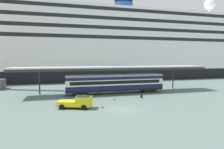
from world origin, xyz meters
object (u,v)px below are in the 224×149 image
object	(u,v)px
train_carriage	(116,83)
service_truck	(78,102)
traffic_cone_mid	(102,106)
cruise_ship	(129,48)
traffic_cone_near	(114,98)
quay_bollard	(141,95)

from	to	relation	value
train_carriage	service_truck	size ratio (longest dim) A/B	3.82
traffic_cone_mid	cruise_ship	bearing A→B (deg)	65.40
service_truck	traffic_cone_near	size ratio (longest dim) A/B	9.25
quay_bollard	service_truck	bearing A→B (deg)	-159.87
train_carriage	quay_bollard	distance (m)	7.02
traffic_cone_near	traffic_cone_mid	xyz separation A→B (m)	(-3.26, -5.00, 0.03)
train_carriage	traffic_cone_mid	distance (m)	12.37
cruise_ship	service_truck	size ratio (longest dim) A/B	24.34
train_carriage	quay_bollard	xyz separation A→B (m)	(3.60, -5.75, -1.79)
cruise_ship	quay_bollard	xyz separation A→B (m)	(-11.38, -38.74, -11.41)
traffic_cone_mid	quay_bollard	distance (m)	10.26
cruise_ship	service_truck	xyz separation A→B (m)	(-23.84, -43.31, -10.94)
train_carriage	quay_bollard	size ratio (longest dim) A/B	22.18
service_truck	traffic_cone_mid	bearing A→B (deg)	-11.39
train_carriage	traffic_cone_mid	xyz separation A→B (m)	(-5.18, -11.06, -1.98)
quay_bollard	train_carriage	bearing A→B (deg)	122.07
cruise_ship	quay_bollard	distance (m)	41.96
traffic_cone_near	quay_bollard	size ratio (longest dim) A/B	0.63
traffic_cone_near	quay_bollard	distance (m)	5.53
traffic_cone_mid	quay_bollard	bearing A→B (deg)	31.13
cruise_ship	service_truck	bearing A→B (deg)	-118.83
traffic_cone_mid	quay_bollard	size ratio (longest dim) A/B	0.68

